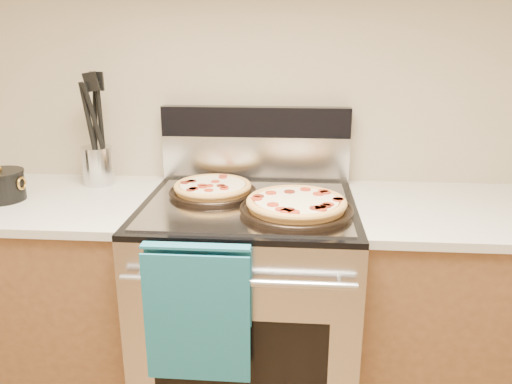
# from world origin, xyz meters

# --- Properties ---
(wall_back) EXTENTS (4.00, 0.00, 4.00)m
(wall_back) POSITION_xyz_m (0.00, 2.00, 1.35)
(wall_back) COLOR tan
(wall_back) RESTS_ON ground
(range_body) EXTENTS (0.76, 0.68, 0.90)m
(range_body) POSITION_xyz_m (0.00, 1.65, 0.45)
(range_body) COLOR #B7B7BC
(range_body) RESTS_ON ground
(oven_window) EXTENTS (0.56, 0.01, 0.40)m
(oven_window) POSITION_xyz_m (0.00, 1.31, 0.45)
(oven_window) COLOR black
(oven_window) RESTS_ON range_body
(cooktop) EXTENTS (0.76, 0.68, 0.02)m
(cooktop) POSITION_xyz_m (0.00, 1.65, 0.91)
(cooktop) COLOR black
(cooktop) RESTS_ON range_body
(backsplash_lower) EXTENTS (0.76, 0.06, 0.18)m
(backsplash_lower) POSITION_xyz_m (0.00, 1.96, 1.01)
(backsplash_lower) COLOR silver
(backsplash_lower) RESTS_ON cooktop
(backsplash_upper) EXTENTS (0.76, 0.06, 0.12)m
(backsplash_upper) POSITION_xyz_m (0.00, 1.96, 1.16)
(backsplash_upper) COLOR black
(backsplash_upper) RESTS_ON backsplash_lower
(oven_handle) EXTENTS (0.70, 0.03, 0.03)m
(oven_handle) POSITION_xyz_m (0.00, 1.27, 0.80)
(oven_handle) COLOR silver
(oven_handle) RESTS_ON range_body
(dish_towel) EXTENTS (0.32, 0.05, 0.42)m
(dish_towel) POSITION_xyz_m (-0.12, 1.27, 0.70)
(dish_towel) COLOR teal
(dish_towel) RESTS_ON oven_handle
(foil_sheet) EXTENTS (0.70, 0.55, 0.01)m
(foil_sheet) POSITION_xyz_m (0.00, 1.62, 0.92)
(foil_sheet) COLOR gray
(foil_sheet) RESTS_ON cooktop
(cabinet_left) EXTENTS (1.00, 0.62, 0.88)m
(cabinet_left) POSITION_xyz_m (-0.88, 1.68, 0.44)
(cabinet_left) COLOR brown
(cabinet_left) RESTS_ON ground
(countertop_left) EXTENTS (1.02, 0.64, 0.03)m
(countertop_left) POSITION_xyz_m (-0.88, 1.68, 0.90)
(countertop_left) COLOR #BCB5A9
(countertop_left) RESTS_ON cabinet_left
(cabinet_right) EXTENTS (1.00, 0.62, 0.88)m
(cabinet_right) POSITION_xyz_m (0.88, 1.68, 0.44)
(cabinet_right) COLOR brown
(cabinet_right) RESTS_ON ground
(countertop_right) EXTENTS (1.02, 0.64, 0.03)m
(countertop_right) POSITION_xyz_m (0.88, 1.68, 0.90)
(countertop_right) COLOR #BCB5A9
(countertop_right) RESTS_ON cabinet_right
(pepperoni_pizza_back) EXTENTS (0.38, 0.38, 0.04)m
(pepperoni_pizza_back) POSITION_xyz_m (-0.14, 1.72, 0.95)
(pepperoni_pizza_back) COLOR #C67C3C
(pepperoni_pizza_back) RESTS_ON foil_sheet
(pepperoni_pizza_front) EXTENTS (0.46, 0.46, 0.05)m
(pepperoni_pizza_front) POSITION_xyz_m (0.17, 1.54, 0.95)
(pepperoni_pizza_front) COLOR #C67C3C
(pepperoni_pizza_front) RESTS_ON foil_sheet
(utensil_crock) EXTENTS (0.16, 0.16, 0.15)m
(utensil_crock) POSITION_xyz_m (-0.63, 1.87, 0.99)
(utensil_crock) COLOR silver
(utensil_crock) RESTS_ON countertop_left
(saucepan) EXTENTS (0.18, 0.18, 0.10)m
(saucepan) POSITION_xyz_m (-0.91, 1.64, 0.96)
(saucepan) COLOR black
(saucepan) RESTS_ON countertop_left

